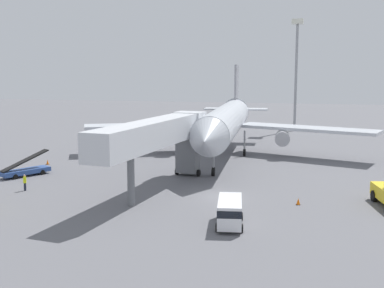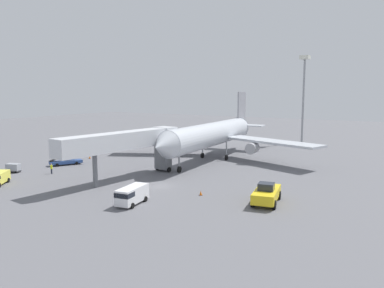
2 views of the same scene
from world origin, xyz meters
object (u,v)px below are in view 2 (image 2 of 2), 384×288
object	(u,v)px
ground_crew_worker_foreground	(51,168)
apron_light_mast	(304,82)
pushback_tug	(266,194)
service_van_far_right	(132,195)
belt_loader_truck	(66,161)
safety_cone_alpha	(201,193)
baggage_cart_outer_right	(13,168)
jet_bridge	(128,142)
safety_cone_bravo	(90,157)
airplane_at_gate	(213,134)

from	to	relation	value
ground_crew_worker_foreground	apron_light_mast	size ratio (longest dim) A/B	0.08
pushback_tug	service_van_far_right	xyz separation A→B (m)	(-14.18, -9.29, 0.03)
belt_loader_truck	safety_cone_alpha	bearing A→B (deg)	-8.99
belt_loader_truck	baggage_cart_outer_right	world-z (taller)	belt_loader_truck
jet_bridge	safety_cone_bravo	distance (m)	22.83
pushback_tug	baggage_cart_outer_right	distance (m)	44.49
jet_bridge	apron_light_mast	world-z (taller)	apron_light_mast
safety_cone_alpha	apron_light_mast	world-z (taller)	apron_light_mast
service_van_far_right	safety_cone_alpha	bearing A→B (deg)	57.15
baggage_cart_outer_right	apron_light_mast	xyz separation A→B (m)	(32.16, 64.55, 15.63)
ground_crew_worker_foreground	apron_light_mast	distance (m)	68.67
airplane_at_gate	safety_cone_bravo	xyz separation A→B (m)	(-22.64, -12.54, -4.95)
ground_crew_worker_foreground	belt_loader_truck	bearing A→B (deg)	122.25
apron_light_mast	safety_cone_alpha	bearing A→B (deg)	-87.07
pushback_tug	ground_crew_worker_foreground	xyz separation A→B (m)	(-37.61, -2.60, -0.30)
baggage_cart_outer_right	safety_cone_bravo	distance (m)	16.87
airplane_at_gate	safety_cone_bravo	bearing A→B (deg)	-151.01
pushback_tug	safety_cone_alpha	bearing A→B (deg)	-172.75
jet_bridge	safety_cone_bravo	size ratio (longest dim) A/B	35.95
baggage_cart_outer_right	safety_cone_alpha	distance (m)	35.50
airplane_at_gate	ground_crew_worker_foreground	size ratio (longest dim) A/B	25.33
safety_cone_alpha	service_van_far_right	bearing A→B (deg)	-122.85
jet_bridge	belt_loader_truck	xyz separation A→B (m)	(-18.21, 2.90, -5.22)
belt_loader_truck	baggage_cart_outer_right	xyz separation A→B (m)	(-2.34, -9.43, 0.10)
airplane_at_gate	belt_loader_truck	xyz separation A→B (m)	(-21.28, -19.94, -4.52)
safety_cone_alpha	pushback_tug	bearing A→B (deg)	7.25
safety_cone_bravo	ground_crew_worker_foreground	bearing A→B (deg)	-68.40
service_van_far_right	baggage_cart_outer_right	size ratio (longest dim) A/B	2.11
belt_loader_truck	service_van_far_right	size ratio (longest dim) A/B	1.13
service_van_far_right	apron_light_mast	distance (m)	70.18
ground_crew_worker_foreground	service_van_far_right	bearing A→B (deg)	-15.92
service_van_far_right	safety_cone_bravo	distance (m)	35.68
baggage_cart_outer_right	apron_light_mast	distance (m)	73.79
belt_loader_truck	safety_cone_alpha	size ratio (longest dim) A/B	9.40
service_van_far_right	airplane_at_gate	bearing A→B (deg)	100.81
jet_bridge	baggage_cart_outer_right	world-z (taller)	jet_bridge
belt_loader_truck	apron_light_mast	world-z (taller)	apron_light_mast
baggage_cart_outer_right	apron_light_mast	size ratio (longest dim) A/B	0.11
airplane_at_gate	service_van_far_right	bearing A→B (deg)	-79.19
belt_loader_truck	safety_cone_bravo	distance (m)	7.54
belt_loader_truck	service_van_far_right	bearing A→B (deg)	-25.79
pushback_tug	baggage_cart_outer_right	bearing A→B (deg)	-173.08
airplane_at_gate	safety_cone_bravo	distance (m)	26.35
pushback_tug	baggage_cart_outer_right	world-z (taller)	pushback_tug
pushback_tug	belt_loader_truck	bearing A→B (deg)	174.44
airplane_at_gate	service_van_far_right	xyz separation A→B (m)	(6.36, -33.30, -4.01)
safety_cone_bravo	apron_light_mast	distance (m)	59.25
jet_bridge	belt_loader_truck	bearing A→B (deg)	170.95
safety_cone_bravo	airplane_at_gate	bearing A→B (deg)	28.99
jet_bridge	ground_crew_worker_foreground	distance (m)	15.35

